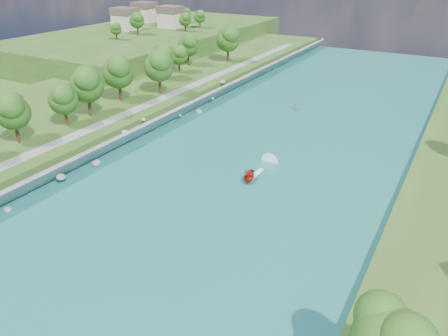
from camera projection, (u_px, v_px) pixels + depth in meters
The scene contains 11 objects.
ground at pixel (198, 205), 69.55m from camera, with size 260.00×260.00×0.00m, color #2D5119.
river_water at pixel (253, 159), 85.17m from camera, with size 55.00×240.00×0.10m, color #1B685B.
berm_west at pixel (70, 110), 106.55m from camera, with size 45.00×240.00×3.50m, color #2D5119.
ridge_west at pixel (153, 40), 178.40m from camera, with size 60.00×120.00×9.00m, color #2D5119.
riprap_bank at pixel (145, 129), 94.94m from camera, with size 4.67×236.00×4.39m.
riverside_path at pixel (124, 115), 98.02m from camera, with size 3.00×200.00×0.10m, color gray.
ridge_houses at pixel (147, 16), 181.18m from camera, with size 29.50×29.50×8.40m.
trees_west at pixel (84, 88), 96.20m from camera, with size 19.29×150.10×13.94m.
trees_ridge at pixel (166, 20), 168.91m from camera, with size 19.12×53.34×9.64m.
motorboat at pixel (253, 174), 77.67m from camera, with size 3.60×18.95×2.09m.
raft at pixel (295, 108), 111.98m from camera, with size 2.87×3.23×1.52m.
Camera 1 is at (33.08, -50.16, 35.75)m, focal length 35.00 mm.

